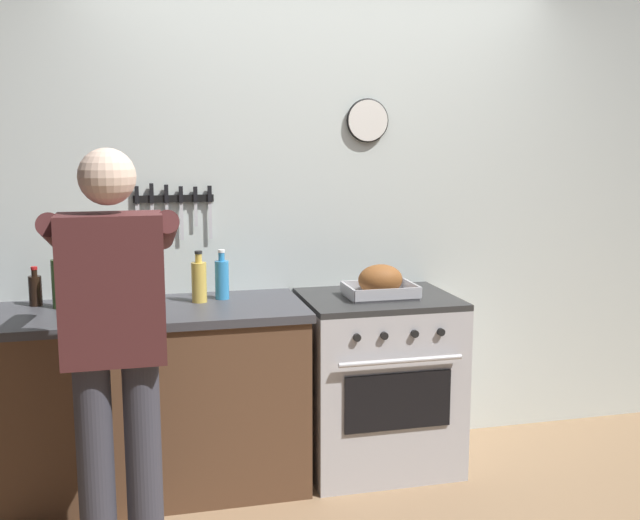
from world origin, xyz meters
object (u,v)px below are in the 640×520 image
at_px(stove, 378,381).
at_px(bottle_soy_sauce, 35,290).
at_px(roasting_pan, 380,283).
at_px(bottle_hot_sauce, 94,285).
at_px(bottle_olive_oil, 59,282).
at_px(bottle_dish_soap, 222,278).
at_px(person_cook, 114,336).
at_px(bottle_cooking_oil, 199,281).
at_px(cutting_board, 112,313).

xyz_separation_m(stove, bottle_soy_sauce, (-1.66, 0.19, 0.53)).
xyz_separation_m(stove, roasting_pan, (-0.00, -0.03, 0.52)).
xyz_separation_m(bottle_hot_sauce, bottle_olive_oil, (-0.15, -0.09, 0.04)).
height_order(bottle_hot_sauce, bottle_olive_oil, bottle_olive_oil).
height_order(stove, bottle_dish_soap, bottle_dish_soap).
distance_m(bottle_soy_sauce, bottle_olive_oil, 0.15).
xyz_separation_m(person_cook, bottle_cooking_oil, (0.38, 0.76, 0.05)).
xyz_separation_m(cutting_board, bottle_dish_soap, (0.53, 0.23, 0.09)).
height_order(stove, roasting_pan, roasting_pan).
relative_size(bottle_cooking_oil, bottle_dish_soap, 1.02).
relative_size(stove, bottle_dish_soap, 3.63).
bearing_deg(person_cook, bottle_soy_sauce, 13.69).
distance_m(bottle_hot_sauce, bottle_soy_sauce, 0.27).
bearing_deg(bottle_cooking_oil, person_cook, -116.72).
xyz_separation_m(stove, person_cook, (-1.28, -0.68, 0.50)).
bearing_deg(cutting_board, bottle_dish_soap, 23.98).
distance_m(roasting_pan, bottle_hot_sauce, 1.41).
xyz_separation_m(bottle_soy_sauce, bottle_olive_oil, (0.12, -0.08, 0.05)).
xyz_separation_m(bottle_cooking_oil, bottle_soy_sauce, (-0.77, 0.11, -0.03)).
relative_size(stove, person_cook, 0.54).
xyz_separation_m(stove, bottle_olive_oil, (-1.55, 0.10, 0.57)).
distance_m(bottle_dish_soap, bottle_olive_oil, 0.77).
bearing_deg(cutting_board, bottle_olive_oil, 138.57).
bearing_deg(roasting_pan, bottle_soy_sauce, 172.75).
bearing_deg(bottle_hot_sauce, bottle_soy_sauce, -177.74).
bearing_deg(bottle_olive_oil, person_cook, -71.37).
height_order(cutting_board, bottle_dish_soap, bottle_dish_soap).
distance_m(cutting_board, bottle_dish_soap, 0.58).
bearing_deg(bottle_soy_sauce, cutting_board, -39.34).
bearing_deg(bottle_cooking_oil, bottle_dish_soap, 21.54).
bearing_deg(roasting_pan, person_cook, -152.78).
xyz_separation_m(stove, cutting_board, (-1.31, -0.11, 0.46)).
bearing_deg(roasting_pan, stove, 88.66).
relative_size(bottle_soy_sauce, bottle_olive_oil, 0.64).
height_order(person_cook, bottle_cooking_oil, person_cook).
relative_size(person_cook, roasting_pan, 4.72).
bearing_deg(stove, bottle_olive_oil, 176.12).
distance_m(bottle_cooking_oil, bottle_hot_sauce, 0.51).
bearing_deg(person_cook, bottle_hot_sauce, -2.62).
distance_m(person_cook, roasting_pan, 1.44).
height_order(roasting_pan, bottle_hot_sauce, bottle_hot_sauce).
distance_m(cutting_board, bottle_cooking_oil, 0.46).
bearing_deg(bottle_hot_sauce, roasting_pan, -9.05).
distance_m(person_cook, bottle_cooking_oil, 0.86).
bearing_deg(cutting_board, bottle_hot_sauce, 106.58).
bearing_deg(roasting_pan, bottle_olive_oil, 175.19).
distance_m(cutting_board, bottle_olive_oil, 0.34).
height_order(person_cook, roasting_pan, person_cook).
relative_size(person_cook, bottle_soy_sauce, 8.77).
bearing_deg(person_cook, cutting_board, -7.62).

